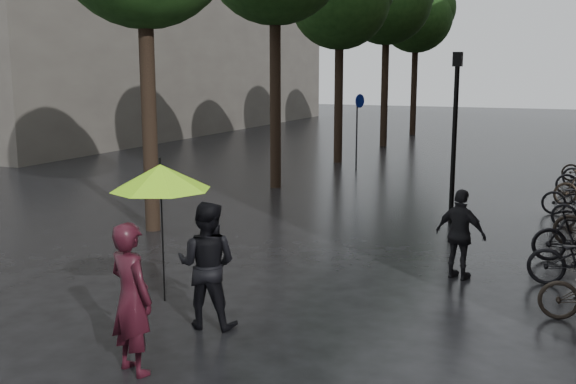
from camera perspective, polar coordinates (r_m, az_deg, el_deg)
The scene contains 7 objects.
bg_building at distance 42.31m, azimuth -15.58°, elevation 14.76°, with size 16.00×30.00×14.00m, color #47423D.
person_burgundy at distance 7.95m, azimuth -13.13°, elevation -8.75°, with size 0.65×0.42×1.77m, color black.
person_black at distance 9.16m, azimuth -6.88°, elevation -6.14°, with size 0.84×0.65×1.73m, color black.
lime_umbrella at distance 8.23m, azimuth -10.74°, elevation 1.24°, with size 1.23×1.23×1.80m.
pedestrian_walking at distance 11.53m, azimuth 14.41°, elevation -3.50°, with size 0.89×0.37×1.52m, color black.
lamp_post at distance 15.39m, azimuth 13.95°, elevation 5.83°, with size 0.20×0.20×3.83m.
cycle_sign at distance 23.84m, azimuth 5.95°, elevation 6.12°, with size 0.14×0.48×2.61m.
Camera 1 is at (4.31, -4.94, 3.44)m, focal length 42.00 mm.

